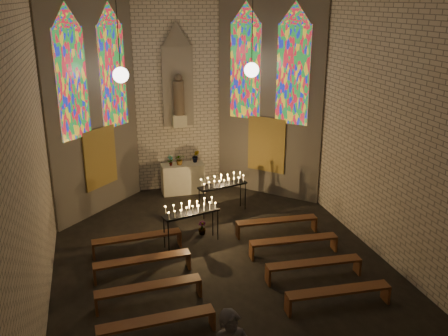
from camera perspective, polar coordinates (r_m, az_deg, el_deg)
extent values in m
plane|color=black|center=(12.11, 0.28, -12.03)|extent=(12.00, 12.00, 0.00)
cube|color=#C1B4A1|center=(16.47, -5.36, 9.31)|extent=(8.00, 0.02, 7.00)
cube|color=#C1B4A1|center=(5.59, 17.34, -11.30)|extent=(8.00, 0.02, 7.00)
cube|color=#C1B4A1|center=(10.44, -21.37, 2.43)|extent=(0.02, 12.00, 7.00)
cube|color=#C1B4A1|center=(12.39, 18.50, 5.21)|extent=(0.02, 12.00, 7.00)
cube|color=#C1B4A1|center=(15.01, -14.98, 7.81)|extent=(2.72, 2.72, 7.00)
cube|color=#C1B4A1|center=(15.99, 5.31, 9.02)|extent=(2.72, 2.72, 7.00)
cube|color=#4C3F8C|center=(14.25, -16.97, 9.11)|extent=(0.78, 0.78, 3.00)
cube|color=#4C3F8C|center=(15.40, -12.59, 10.15)|extent=(0.78, 0.78, 3.00)
cube|color=#4C3F8C|center=(16.12, 2.46, 10.96)|extent=(0.78, 0.78, 3.00)
cube|color=#4C3F8C|center=(15.46, 7.89, 10.46)|extent=(0.78, 0.78, 3.00)
cube|color=brown|center=(15.32, -13.96, 1.15)|extent=(0.95, 0.95, 1.80)
cube|color=brown|center=(16.25, 4.87, 2.67)|extent=(0.95, 0.95, 1.80)
cube|color=gray|center=(16.40, -5.31, 9.26)|extent=(1.00, 0.12, 2.60)
cone|color=gray|center=(16.20, -5.49, 15.02)|extent=(1.00, 1.00, 0.80)
cube|color=beige|center=(16.48, -5.11, 5.41)|extent=(0.45, 0.30, 0.40)
cylinder|color=brown|center=(16.32, -5.19, 7.97)|extent=(0.36, 0.36, 1.10)
sphere|color=brown|center=(16.21, -5.26, 10.23)|extent=(0.26, 0.26, 0.26)
sphere|color=white|center=(14.28, -11.72, 10.37)|extent=(0.44, 0.44, 0.44)
cylinder|color=black|center=(14.15, -12.11, 15.97)|extent=(0.02, 0.02, 2.80)
sphere|color=white|center=(15.00, 3.17, 11.12)|extent=(0.44, 0.44, 0.44)
cylinder|color=black|center=(14.88, 3.27, 16.47)|extent=(0.02, 0.02, 2.80)
cube|color=beige|center=(16.72, -4.72, -1.18)|extent=(1.40, 0.60, 1.00)
imported|color=#4C723F|center=(16.38, -6.14, 0.85)|extent=(0.21, 0.16, 0.35)
imported|color=#4C723F|center=(16.46, -5.09, 0.99)|extent=(0.35, 0.31, 0.36)
imported|color=#4C723F|center=(16.65, -3.26, 1.36)|extent=(0.27, 0.24, 0.43)
imported|color=#4C723F|center=(13.91, -2.54, -6.85)|extent=(0.25, 0.25, 0.38)
cube|color=black|center=(13.12, -3.79, -5.18)|extent=(1.58, 0.73, 0.05)
cylinder|color=black|center=(12.93, -6.35, -7.85)|extent=(0.03, 0.03, 0.86)
cylinder|color=black|center=(13.49, -0.71, -6.54)|extent=(0.03, 0.03, 0.86)
cylinder|color=black|center=(13.17, -6.86, -7.35)|extent=(0.03, 0.03, 0.86)
cylinder|color=black|center=(13.72, -1.29, -6.09)|extent=(0.03, 0.03, 0.86)
cube|color=black|center=(14.98, -0.16, -2.00)|extent=(1.58, 0.72, 0.05)
cylinder|color=black|center=(14.72, -2.35, -4.30)|extent=(0.03, 0.03, 0.86)
cylinder|color=black|center=(15.36, 2.45, -3.27)|extent=(0.03, 0.03, 0.86)
cylinder|color=black|center=(14.96, -2.84, -3.91)|extent=(0.03, 0.03, 0.86)
cylinder|color=black|center=(15.59, 1.90, -2.92)|extent=(0.03, 0.03, 0.86)
cube|color=#593119|center=(13.10, -9.92, -7.77)|extent=(2.28, 0.44, 0.05)
cube|color=#593119|center=(13.12, -14.71, -9.11)|extent=(0.07, 0.32, 0.41)
cube|color=#593119|center=(13.37, -5.14, -7.96)|extent=(0.07, 0.32, 0.41)
cube|color=#593119|center=(13.89, 6.06, -5.96)|extent=(2.28, 0.44, 0.05)
cube|color=#593119|center=(13.70, 1.59, -7.18)|extent=(0.07, 0.32, 0.41)
cube|color=#593119|center=(14.34, 10.27, -6.25)|extent=(0.07, 0.32, 0.41)
cube|color=#593119|center=(12.04, -9.33, -10.27)|extent=(2.28, 0.44, 0.05)
cube|color=#593119|center=(12.06, -14.58, -11.73)|extent=(0.07, 0.32, 0.41)
cube|color=#593119|center=(12.32, -4.11, -10.41)|extent=(0.07, 0.32, 0.41)
cube|color=#593119|center=(12.90, 7.99, -8.11)|extent=(2.28, 0.44, 0.05)
cube|color=#593119|center=(12.68, 3.17, -9.48)|extent=(0.07, 0.32, 0.41)
cube|color=#593119|center=(13.39, 12.46, -8.32)|extent=(0.07, 0.32, 0.41)
cube|color=#593119|center=(11.01, -8.62, -13.24)|extent=(2.28, 0.44, 0.05)
cube|color=#593119|center=(11.04, -14.42, -14.85)|extent=(0.07, 0.32, 0.41)
cube|color=#593119|center=(11.31, -2.89, -13.30)|extent=(0.07, 0.32, 0.41)
cube|color=#593119|center=(11.94, 10.26, -10.59)|extent=(2.28, 0.44, 0.05)
cube|color=#593119|center=(11.70, 5.05, -12.16)|extent=(0.07, 0.32, 0.41)
cube|color=#593119|center=(12.47, 15.01, -10.69)|extent=(0.07, 0.32, 0.41)
cube|color=#593119|center=(10.02, -7.73, -16.82)|extent=(2.28, 0.44, 0.05)
cube|color=#593119|center=(10.34, -1.38, -16.74)|extent=(0.07, 0.32, 0.41)
cube|color=#593119|center=(11.03, 12.96, -13.48)|extent=(2.28, 0.44, 0.05)
cube|color=#593119|center=(10.77, 7.31, -15.30)|extent=(0.07, 0.32, 0.41)
cube|color=#593119|center=(11.61, 17.99, -13.39)|extent=(0.07, 0.32, 0.41)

